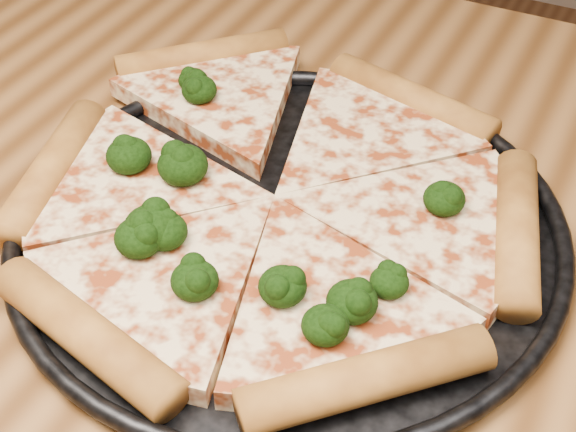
% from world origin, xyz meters
% --- Properties ---
extents(dining_table, '(1.20, 0.90, 0.75)m').
position_xyz_m(dining_table, '(0.00, 0.00, 0.66)').
color(dining_table, brown).
rests_on(dining_table, ground).
extents(pizza_pan, '(0.36, 0.36, 0.02)m').
position_xyz_m(pizza_pan, '(0.05, 0.09, 0.76)').
color(pizza_pan, black).
rests_on(pizza_pan, dining_table).
extents(pizza, '(0.37, 0.37, 0.03)m').
position_xyz_m(pizza, '(0.04, 0.10, 0.77)').
color(pizza, beige).
rests_on(pizza, pizza_pan).
extents(broccoli_florets, '(0.24, 0.21, 0.03)m').
position_xyz_m(broccoli_florets, '(0.02, 0.06, 0.78)').
color(broccoli_florets, black).
rests_on(broccoli_florets, pizza).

